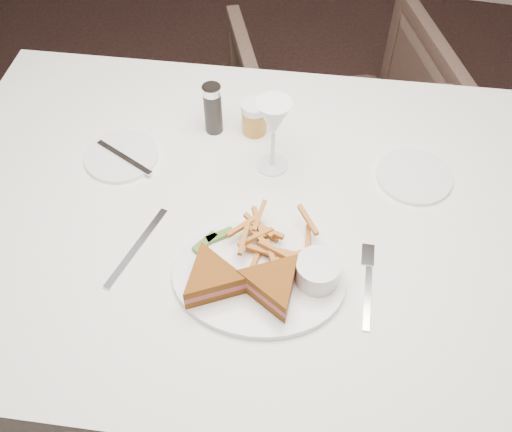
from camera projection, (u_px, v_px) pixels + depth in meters
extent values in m
plane|color=black|center=(143.00, 424.00, 1.63)|extent=(5.00, 5.00, 0.00)
cube|color=white|center=(260.00, 305.00, 1.45)|extent=(1.47, 1.05, 0.75)
imported|color=#4E382F|center=(337.00, 113.00, 1.96)|extent=(0.85, 0.83, 0.67)
ellipsoid|color=white|center=(259.00, 277.00, 1.05)|extent=(0.34, 0.28, 0.01)
cube|color=silver|center=(137.00, 247.00, 1.10)|extent=(0.06, 0.20, 0.00)
cylinder|color=white|center=(122.00, 156.00, 1.25)|extent=(0.16, 0.16, 0.01)
cylinder|color=white|center=(414.00, 176.00, 1.21)|extent=(0.16, 0.16, 0.01)
cylinder|color=black|center=(213.00, 109.00, 1.26)|extent=(0.04, 0.04, 0.12)
cylinder|color=#B37C2B|center=(254.00, 118.00, 1.27)|extent=(0.06, 0.06, 0.08)
cube|color=#416423|center=(220.00, 236.00, 1.09)|extent=(0.05, 0.05, 0.01)
cube|color=#416423|center=(205.00, 243.00, 1.08)|extent=(0.04, 0.06, 0.01)
cylinder|color=white|center=(317.00, 271.00, 1.02)|extent=(0.08, 0.08, 0.05)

